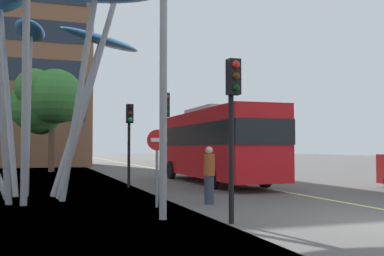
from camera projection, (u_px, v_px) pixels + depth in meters
ground at (354, 226)px, 10.15m from camera, size 120.00×240.00×0.10m
red_bus at (214, 142)px, 21.93m from camera, size 2.80×11.05×3.62m
leaf_sculpture at (25, 12)px, 15.25m from camera, size 10.54×9.56×8.04m
traffic_light_kerb_near at (233, 104)px, 10.16m from camera, size 0.28×0.42×3.67m
traffic_light_kerb_far at (164, 122)px, 15.21m from camera, size 0.28×0.42×3.52m
traffic_light_island_mid at (129, 127)px, 19.18m from camera, size 0.28×0.42×3.53m
street_lamp at (178, 23)px, 11.05m from camera, size 1.59×0.44×7.39m
tree_pavement_near at (44, 101)px, 31.99m from camera, size 5.04×5.18×7.17m
pedestrian at (209, 175)px, 13.73m from camera, size 0.34×0.34×1.73m
no_entry_sign at (157, 155)px, 13.01m from camera, size 0.60×0.12×2.21m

